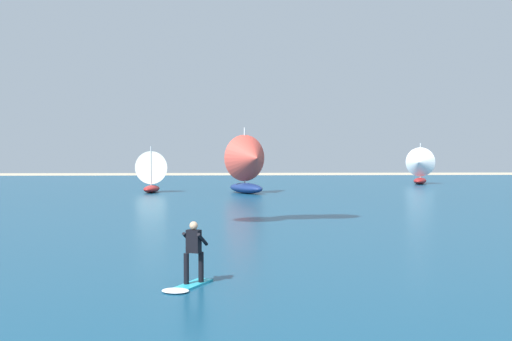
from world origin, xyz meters
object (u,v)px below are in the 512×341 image
kitesurfer (190,263)px  sailboat_mid_right (419,165)px  sailboat_heeled_over (250,163)px  sailboat_anchored_offshore (153,171)px

kitesurfer → sailboat_mid_right: 56.23m
kitesurfer → sailboat_heeled_over: 37.14m
sailboat_mid_right → sailboat_anchored_offshore: bearing=-155.5°
kitesurfer → sailboat_mid_right: bearing=67.2°
sailboat_anchored_offshore → kitesurfer: bearing=-82.1°
sailboat_anchored_offshore → sailboat_heeled_over: bearing=-16.0°
sailboat_heeled_over → sailboat_mid_right: (18.91, 14.84, -0.50)m
kitesurfer → sailboat_anchored_offshore: size_ratio=0.50×
sailboat_anchored_offshore → sailboat_mid_right: (27.28, 12.44, 0.22)m
kitesurfer → sailboat_anchored_offshore: bearing=97.9°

